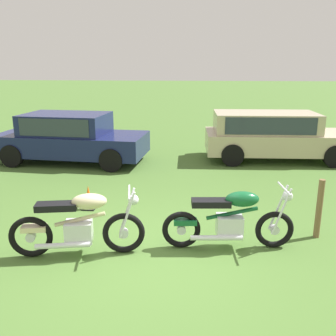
{
  "coord_description": "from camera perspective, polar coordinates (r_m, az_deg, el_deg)",
  "views": [
    {
      "loc": [
        0.66,
        -5.17,
        2.83
      ],
      "look_at": [
        0.07,
        1.9,
        0.85
      ],
      "focal_mm": 40.14,
      "sensor_mm": 36.0,
      "label": 1
    }
  ],
  "objects": [
    {
      "name": "ground_plane",
      "position": [
        5.93,
        -2.22,
        -12.88
      ],
      "size": [
        120.0,
        120.0,
        0.0
      ],
      "primitive_type": "plane",
      "color": "#476B2D"
    },
    {
      "name": "motorcycle_cream",
      "position": [
        5.85,
        -13.4,
        -8.4
      ],
      "size": [
        2.01,
        0.77,
        1.02
      ],
      "rotation": [
        0.0,
        0.0,
        0.18
      ],
      "color": "black",
      "rests_on": "ground"
    },
    {
      "name": "motorcycle_green",
      "position": [
        5.99,
        9.41,
        -7.71
      ],
      "size": [
        2.07,
        0.64,
        1.02
      ],
      "rotation": [
        0.0,
        0.0,
        0.09
      ],
      "color": "black",
      "rests_on": "ground"
    },
    {
      "name": "car_navy",
      "position": [
        11.4,
        -14.73,
        4.84
      ],
      "size": [
        4.44,
        2.16,
        1.43
      ],
      "rotation": [
        0.0,
        0.0,
        -0.08
      ],
      "color": "#161E4C",
      "rests_on": "ground"
    },
    {
      "name": "car_beige",
      "position": [
        11.69,
        15.41,
        5.22
      ],
      "size": [
        4.31,
        1.97,
        1.43
      ],
      "rotation": [
        0.0,
        0.0,
        0.03
      ],
      "color": "#BCAD8C",
      "rests_on": "ground"
    },
    {
      "name": "fence_post_wooden",
      "position": [
        6.72,
        21.97,
        -5.78
      ],
      "size": [
        0.1,
        0.1,
        1.01
      ],
      "primitive_type": "cylinder",
      "color": "brown",
      "rests_on": "ground"
    },
    {
      "name": "traffic_cone",
      "position": [
        7.7,
        -11.96,
        -4.53
      ],
      "size": [
        0.25,
        0.25,
        0.49
      ],
      "color": "#EA590F",
      "rests_on": "ground"
    }
  ]
}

